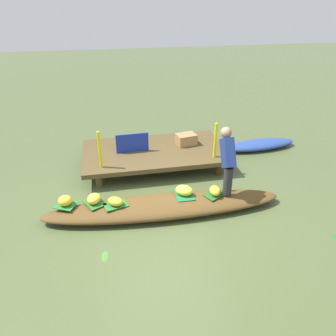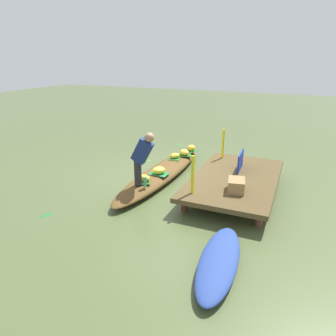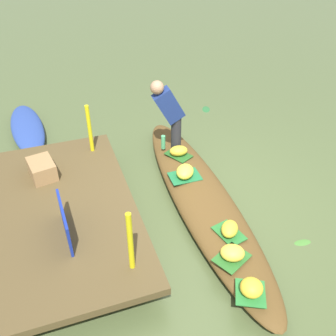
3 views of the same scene
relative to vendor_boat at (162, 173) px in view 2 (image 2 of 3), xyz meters
The scene contains 23 objects.
canal_water 0.13m from the vendor_boat, ahead, with size 40.00×40.00×0.00m, color #4B5831.
dock_platform 1.89m from the vendor_boat, 85.61° to the left, with size 3.20×1.80×0.38m.
vendor_boat is the anchor object (origin of this frame).
moored_boat 3.65m from the vendor_boat, 37.77° to the left, with size 1.91×0.56×0.21m, color #29428D.
leaf_mat_0 0.95m from the vendor_boat, ahead, with size 0.40×0.26×0.01m, color #23571F.
banana_bunch_0 0.97m from the vendor_boat, ahead, with size 0.28×0.20×0.15m, color gold.
leaf_mat_1 0.87m from the vendor_boat, behind, with size 0.40×0.26×0.01m, color #276D2C.
banana_bunch_1 0.88m from the vendor_boat, behind, with size 0.28×0.20×0.15m, color gold.
leaf_mat_2 1.23m from the vendor_boat, behind, with size 0.39×0.30×0.01m, color #2B6626.
banana_bunch_2 1.24m from the vendor_boat, behind, with size 0.28×0.23×0.17m, color yellow.
leaf_mat_3 0.43m from the vendor_boat, 15.48° to the left, with size 0.45×0.32×0.01m, color #1E6A39.
banana_bunch_3 0.46m from the vendor_boat, 15.48° to the left, with size 0.32×0.25×0.17m, color yellow.
leaf_mat_4 1.72m from the vendor_boat, behind, with size 0.34×0.31×0.01m, color #287531.
banana_bunch_4 1.73m from the vendor_boat, behind, with size 0.24×0.24×0.18m, color yellow.
vendor_person 1.42m from the vendor_boat, ahead, with size 0.20×0.52×1.19m.
water_bottle 1.24m from the vendor_boat, ahead, with size 0.07×0.07×0.23m, color #4DAA6C.
market_banner 1.96m from the vendor_boat, 100.75° to the left, with size 0.72×0.03×0.43m, color navy.
railing_post_west 1.77m from the vendor_boat, 129.60° to the left, with size 0.06×0.06×0.77m, color yellow.
railing_post_east 1.96m from the vendor_boat, 43.52° to the left, with size 0.06×0.06×0.77m, color yellow.
produce_crate 2.27m from the vendor_boat, 66.02° to the left, with size 0.44×0.32×0.25m, color #9A7347.
drifting_plant_0 3.11m from the vendor_boat, 166.93° to the right, with size 0.19×0.20×0.01m, color #3A7436.
drifting_plant_1 1.45m from the vendor_boat, 139.30° to the right, with size 0.23×0.10×0.01m, color #437A2F.
drifting_plant_2 2.96m from the vendor_boat, 25.09° to the right, with size 0.28×0.15×0.01m, color #296331.
Camera 2 is at (6.66, 3.06, 2.94)m, focal length 33.31 mm.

